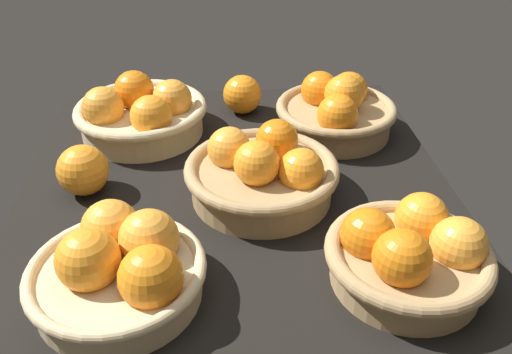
{
  "coord_description": "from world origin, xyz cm",
  "views": [
    {
      "loc": [
        70.97,
        -3.27,
        53.7
      ],
      "look_at": [
        0.49,
        2.94,
        7.0
      ],
      "focal_mm": 37.35,
      "sensor_mm": 36.0,
      "label": 1
    }
  ],
  "objects_px": {
    "basket_far_left": "(336,110)",
    "basket_near_right": "(121,267)",
    "basket_center": "(263,171)",
    "loose_orange_back_gap": "(242,94)",
    "basket_near_left": "(141,113)",
    "loose_orange_front_gap": "(83,170)",
    "basket_far_right": "(409,253)"
  },
  "relations": [
    {
      "from": "basket_far_left",
      "to": "basket_near_right",
      "type": "height_order",
      "value": "basket_far_left"
    },
    {
      "from": "basket_center",
      "to": "loose_orange_back_gap",
      "type": "xyz_separation_m",
      "value": [
        -0.31,
        -0.01,
        -0.0
      ]
    },
    {
      "from": "basket_near_left",
      "to": "loose_orange_front_gap",
      "type": "distance_m",
      "value": 0.21
    },
    {
      "from": "basket_near_left",
      "to": "basket_near_right",
      "type": "relative_size",
      "value": 1.12
    },
    {
      "from": "basket_near_left",
      "to": "loose_orange_back_gap",
      "type": "distance_m",
      "value": 0.22
    },
    {
      "from": "loose_orange_front_gap",
      "to": "loose_orange_back_gap",
      "type": "relative_size",
      "value": 1.04
    },
    {
      "from": "loose_orange_front_gap",
      "to": "loose_orange_back_gap",
      "type": "xyz_separation_m",
      "value": [
        -0.27,
        0.28,
        -0.0
      ]
    },
    {
      "from": "basket_far_right",
      "to": "basket_near_right",
      "type": "bearing_deg",
      "value": -91.11
    },
    {
      "from": "loose_orange_front_gap",
      "to": "basket_far_left",
      "type": "bearing_deg",
      "value": 110.59
    },
    {
      "from": "basket_center",
      "to": "basket_near_right",
      "type": "xyz_separation_m",
      "value": [
        0.2,
        -0.2,
        -0.0
      ]
    },
    {
      "from": "basket_near_left",
      "to": "loose_orange_front_gap",
      "type": "relative_size",
      "value": 3.05
    },
    {
      "from": "basket_far_left",
      "to": "basket_near_right",
      "type": "xyz_separation_m",
      "value": [
        0.41,
        -0.36,
        -0.0
      ]
    },
    {
      "from": "basket_center",
      "to": "loose_orange_front_gap",
      "type": "xyz_separation_m",
      "value": [
        -0.03,
        -0.29,
        -0.0
      ]
    },
    {
      "from": "basket_center",
      "to": "basket_far_left",
      "type": "bearing_deg",
      "value": 141.21
    },
    {
      "from": "basket_center",
      "to": "basket_far_right",
      "type": "bearing_deg",
      "value": 39.03
    },
    {
      "from": "basket_far_left",
      "to": "basket_near_right",
      "type": "bearing_deg",
      "value": -41.8
    },
    {
      "from": "basket_far_right",
      "to": "basket_far_left",
      "type": "bearing_deg",
      "value": -179.02
    },
    {
      "from": "basket_far_right",
      "to": "basket_near_left",
      "type": "distance_m",
      "value": 0.58
    },
    {
      "from": "loose_orange_back_gap",
      "to": "basket_near_right",
      "type": "bearing_deg",
      "value": -20.26
    },
    {
      "from": "basket_near_right",
      "to": "basket_far_right",
      "type": "bearing_deg",
      "value": 88.89
    },
    {
      "from": "basket_near_left",
      "to": "loose_orange_front_gap",
      "type": "xyz_separation_m",
      "value": [
        0.19,
        -0.08,
        -0.0
      ]
    },
    {
      "from": "basket_near_right",
      "to": "loose_orange_back_gap",
      "type": "xyz_separation_m",
      "value": [
        -0.51,
        0.19,
        -0.0
      ]
    },
    {
      "from": "basket_near_right",
      "to": "loose_orange_back_gap",
      "type": "relative_size",
      "value": 2.83
    },
    {
      "from": "basket_far_left",
      "to": "basket_center",
      "type": "bearing_deg",
      "value": -38.79
    },
    {
      "from": "loose_orange_back_gap",
      "to": "basket_far_right",
      "type": "bearing_deg",
      "value": 19.54
    },
    {
      "from": "basket_far_right",
      "to": "basket_near_right",
      "type": "distance_m",
      "value": 0.37
    },
    {
      "from": "basket_far_right",
      "to": "loose_orange_back_gap",
      "type": "xyz_separation_m",
      "value": [
        -0.52,
        -0.18,
        -0.0
      ]
    },
    {
      "from": "basket_near_right",
      "to": "basket_near_left",
      "type": "bearing_deg",
      "value": -178.34
    },
    {
      "from": "basket_far_right",
      "to": "loose_orange_front_gap",
      "type": "xyz_separation_m",
      "value": [
        -0.24,
        -0.46,
        -0.0
      ]
    },
    {
      "from": "basket_near_right",
      "to": "loose_orange_back_gap",
      "type": "distance_m",
      "value": 0.54
    },
    {
      "from": "basket_far_left",
      "to": "basket_center",
      "type": "distance_m",
      "value": 0.26
    },
    {
      "from": "loose_orange_front_gap",
      "to": "basket_center",
      "type": "bearing_deg",
      "value": 83.46
    }
  ]
}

